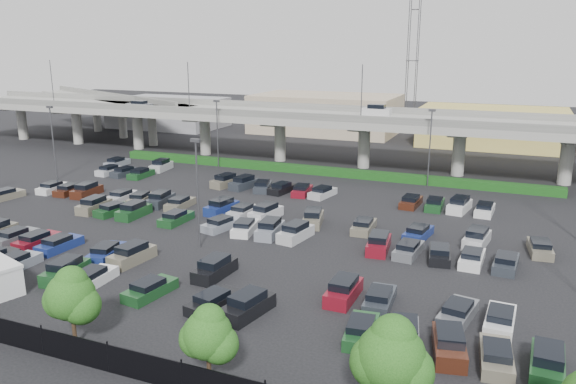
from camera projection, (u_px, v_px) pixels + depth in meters
The scene contains 10 objects.
ground at pixel (239, 223), 59.89m from camera, with size 280.00×280.00×0.00m, color black.
overpass at pixel (332, 121), 86.76m from camera, with size 150.00×13.00×15.80m.
on_ramp at pixel (110, 102), 115.87m from camera, with size 50.93×30.13×8.80m.
hedge at pixel (318, 171), 82.08m from camera, with size 66.00×1.60×1.10m, color #123B11.
fence at pixel (30, 338), 34.68m from camera, with size 70.00×0.10×2.00m.
tree_row at pixel (53, 292), 35.04m from camera, with size 65.07×3.66×5.94m.
parked_cars at pixel (202, 226), 56.83m from camera, with size 62.83×41.64×1.67m.
light_poles at pixel (213, 159), 61.61m from camera, with size 66.90×48.38×10.30m.
distant_buildings at pixel (441, 122), 109.56m from camera, with size 138.00×24.00×9.00m.
comm_tower at pixel (413, 58), 120.51m from camera, with size 2.40×2.40×30.00m.
Camera 1 is at (26.67, -50.71, 18.51)m, focal length 35.00 mm.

